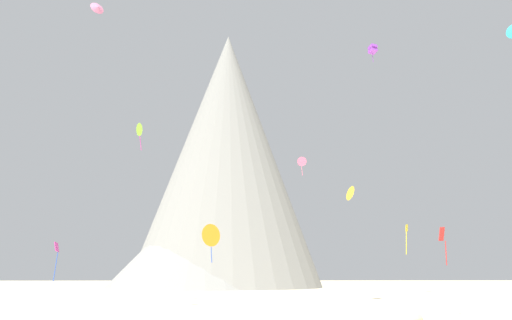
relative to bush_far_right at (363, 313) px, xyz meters
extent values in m
ellipsoid|color=beige|center=(-3.56, 1.85, -0.46)|extent=(22.22, 21.59, 3.24)
ellipsoid|color=beige|center=(-22.44, 9.24, -0.46)|extent=(26.96, 30.83, 3.41)
cone|color=#668C4C|center=(0.00, 0.00, 0.00)|extent=(2.40, 2.40, 0.92)
cone|color=#477238|center=(-14.60, -2.88, -0.14)|extent=(1.74, 1.74, 0.63)
cone|color=gray|center=(-12.40, 85.40, 31.71)|extent=(62.53, 62.53, 64.35)
cone|color=gray|center=(-8.24, 87.00, 10.50)|extent=(42.55, 42.55, 21.92)
cone|color=gray|center=(-18.60, 81.07, 10.57)|extent=(50.70, 50.70, 22.06)
cone|color=orange|center=(-12.55, 12.85, 6.85)|extent=(2.27, 1.75, 2.34)
cylinder|color=blue|center=(-12.49, 12.85, 4.86)|extent=(0.19, 0.21, 1.65)
cone|color=#8CD133|center=(-22.22, 22.41, 20.80)|extent=(1.43, 1.66, 1.69)
cylinder|color=#D1339E|center=(-22.12, 22.41, 19.02)|extent=(0.36, 0.09, 1.89)
cone|color=#E5668C|center=(0.40, 38.45, 20.24)|extent=(1.54, 0.84, 1.52)
cylinder|color=#E5668C|center=(0.37, 38.45, 18.73)|extent=(0.26, 0.18, 1.53)
cube|color=purple|center=(12.52, 37.96, 39.03)|extent=(1.59, 1.64, 0.86)
cube|color=purple|center=(12.52, 37.96, 39.66)|extent=(1.59, 1.64, 0.86)
cylinder|color=purple|center=(12.44, 37.96, 37.91)|extent=(0.20, 0.16, 1.71)
cube|color=#D1339E|center=(-29.77, 17.12, 5.80)|extent=(0.36, 1.11, 1.14)
cylinder|color=blue|center=(-29.71, 17.12, 3.68)|extent=(0.28, 0.23, 3.21)
cone|color=pink|center=(-23.98, 6.27, 28.92)|extent=(1.53, 1.42, 1.40)
cube|color=red|center=(7.53, 2.17, 6.27)|extent=(0.57, 0.61, 1.19)
cylinder|color=red|center=(7.78, 2.17, 4.66)|extent=(0.11, 0.13, 2.03)
cone|color=gold|center=(5.02, 25.10, 13.15)|extent=(1.29, 2.13, 1.97)
cube|color=yellow|center=(8.54, 14.23, 7.77)|extent=(0.39, 0.58, 0.82)
cylinder|color=yellow|center=(8.40, 14.23, 6.15)|extent=(0.35, 0.45, 2.46)
camera|label=1|loc=(-9.99, -41.70, 3.11)|focal=36.46mm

